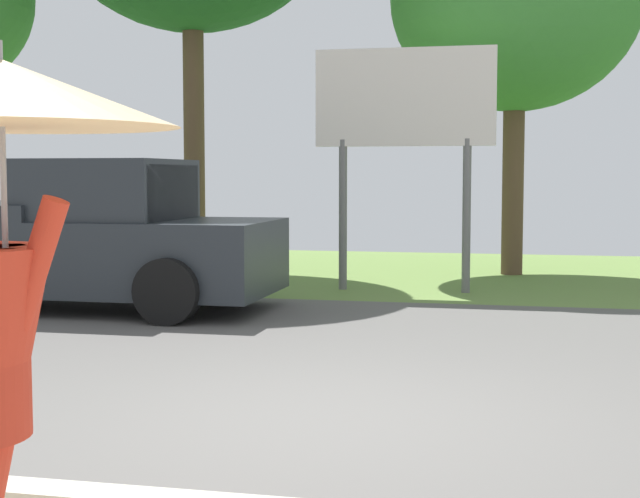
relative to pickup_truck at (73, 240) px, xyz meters
The scene contains 3 objects.
ground_plane 4.66m from the pickup_truck, 21.26° to the right, with size 40.00×22.00×0.20m.
pickup_truck is the anchor object (origin of this frame).
roadside_billboard 4.97m from the pickup_truck, 34.31° to the left, with size 2.60×0.12×3.50m.
Camera 1 is at (1.36, -6.26, 1.69)m, focal length 52.59 mm.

